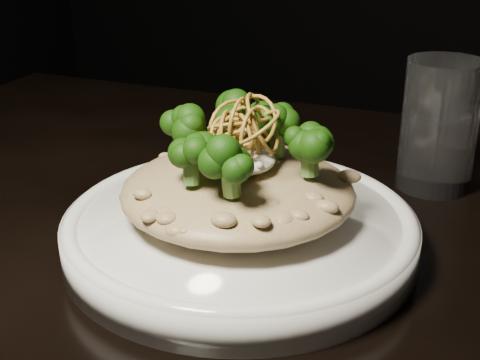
# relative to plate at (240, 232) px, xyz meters

# --- Properties ---
(plate) EXTENTS (0.26, 0.26, 0.03)m
(plate) POSITION_rel_plate_xyz_m (0.00, 0.00, 0.00)
(plate) COLOR white
(plate) RESTS_ON table
(risotto) EXTENTS (0.17, 0.17, 0.04)m
(risotto) POSITION_rel_plate_xyz_m (-0.00, 0.00, 0.03)
(risotto) COLOR brown
(risotto) RESTS_ON plate
(broccoli) EXTENTS (0.13, 0.13, 0.05)m
(broccoli) POSITION_rel_plate_xyz_m (0.00, 0.00, 0.07)
(broccoli) COLOR black
(broccoli) RESTS_ON risotto
(cheese) EXTENTS (0.05, 0.05, 0.01)m
(cheese) POSITION_rel_plate_xyz_m (-0.00, -0.00, 0.06)
(cheese) COLOR white
(cheese) RESTS_ON risotto
(shallots) EXTENTS (0.05, 0.05, 0.03)m
(shallots) POSITION_rel_plate_xyz_m (-0.00, 0.01, 0.08)
(shallots) COLOR brown
(shallots) RESTS_ON cheese
(drinking_glass) EXTENTS (0.07, 0.07, 0.11)m
(drinking_glass) POSITION_rel_plate_xyz_m (0.12, 0.17, 0.04)
(drinking_glass) COLOR white
(drinking_glass) RESTS_ON table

